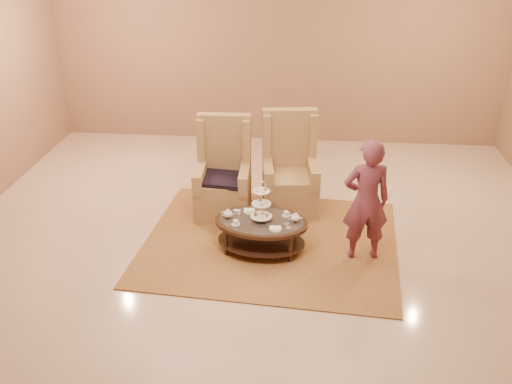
# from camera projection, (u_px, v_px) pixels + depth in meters

# --- Properties ---
(ground) EXTENTS (8.00, 8.00, 0.00)m
(ground) POSITION_uv_depth(u_px,v_px,m) (258.00, 252.00, 7.15)
(ground) COLOR beige
(ground) RESTS_ON ground
(ceiling) EXTENTS (8.00, 8.00, 0.02)m
(ceiling) POSITION_uv_depth(u_px,v_px,m) (258.00, 252.00, 7.15)
(ceiling) COLOR beige
(ceiling) RESTS_ON ground
(wall_back) EXTENTS (8.00, 0.04, 3.50)m
(wall_back) POSITION_uv_depth(u_px,v_px,m) (278.00, 45.00, 9.96)
(wall_back) COLOR #946A50
(wall_back) RESTS_ON ground
(rug) EXTENTS (3.39, 2.90, 0.02)m
(rug) POSITION_uv_depth(u_px,v_px,m) (270.00, 242.00, 7.36)
(rug) COLOR #A5773A
(rug) RESTS_ON ground
(tea_table) EXTENTS (1.23, 0.91, 0.97)m
(tea_table) POSITION_uv_depth(u_px,v_px,m) (261.00, 226.00, 7.03)
(tea_table) COLOR black
(tea_table) RESTS_ON ground
(armchair_left) EXTENTS (0.76, 0.78, 1.37)m
(armchair_left) POSITION_uv_depth(u_px,v_px,m) (224.00, 181.00, 7.95)
(armchair_left) COLOR #A87F4F
(armchair_left) RESTS_ON ground
(armchair_right) EXTENTS (0.84, 0.86, 1.40)m
(armchair_right) POSITION_uv_depth(u_px,v_px,m) (290.00, 177.00, 8.06)
(armchair_right) COLOR #A87F4F
(armchair_right) RESTS_ON ground
(person) EXTENTS (0.61, 0.45, 1.55)m
(person) POSITION_uv_depth(u_px,v_px,m) (366.00, 201.00, 6.71)
(person) COLOR brown
(person) RESTS_ON ground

